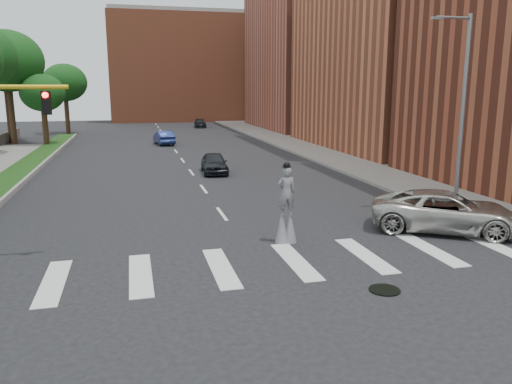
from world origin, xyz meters
The scene contains 18 objects.
ground_plane centered at (0.00, 0.00, 0.00)m, with size 160.00×160.00×0.00m, color black.
grass_median centered at (-11.50, 20.00, 0.12)m, with size 2.00×60.00×0.25m, color #163A10.
median_curb centered at (-10.45, 20.00, 0.14)m, with size 0.20×60.00×0.28m, color gray.
sidewalk_right centered at (12.50, 25.00, 0.09)m, with size 5.00×90.00×0.18m, color slate.
manhole centered at (3.00, -2.00, 0.02)m, with size 0.90×0.90×0.04m, color black.
building_mid centered at (22.00, 30.00, 12.00)m, with size 16.00×22.00×24.00m, color #AB5335.
building_far centered at (22.00, 54.00, 10.00)m, with size 16.00×22.00×20.00m, color #A5503D.
building_backdrop centered at (6.00, 78.00, 9.00)m, with size 26.00×14.00×18.00m, color #AB5335.
streetlight centered at (10.90, 6.00, 4.90)m, with size 2.05×0.20×9.00m.
stilt_performer centered at (1.59, 3.09, 1.27)m, with size 0.84×0.53×3.10m.
suv_crossing centered at (8.42, 3.00, 0.82)m, with size 2.74×5.93×1.65m, color #B1AFA7.
car_near centered at (1.51, 19.33, 0.70)m, with size 1.65×4.11×1.40m, color black.
car_mid centered at (-0.68, 37.98, 0.72)m, with size 1.51×4.34×1.43m, color navy.
car_far centered at (6.00, 59.54, 0.59)m, with size 1.65×4.06×1.18m, color black.
tree_5 centered at (-16.33, 43.52, 8.73)m, with size 6.19×6.19×11.42m.
tree_6 centered at (-12.19, 39.12, 5.22)m, with size 4.28×4.28×7.09m.
tree_7 centered at (-11.67, 53.10, 6.34)m, with size 5.43×5.43×8.70m.
tree_8 centered at (-15.40, 40.42, 8.29)m, with size 7.03×7.03×11.31m.
Camera 1 is at (-3.91, -14.27, 5.78)m, focal length 35.00 mm.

